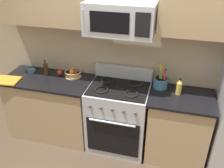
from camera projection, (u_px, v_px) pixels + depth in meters
wall_back at (126, 49)px, 3.20m from camera, size 8.00×0.10×2.60m
counter_left at (51, 107)px, 3.53m from camera, size 1.18×0.59×0.91m
range_oven at (118, 117)px, 3.30m from camera, size 0.76×0.63×1.09m
counter_right at (177, 127)px, 3.14m from camera, size 0.76×0.59×0.91m
microwave at (120, 18)px, 2.69m from camera, size 0.76×0.44×0.35m
utensil_crock at (161, 82)px, 3.08m from camera, size 0.18×0.18×0.33m
fruit_basket at (73, 73)px, 3.35m from camera, size 0.23×0.23×0.10m
apple_loose at (60, 73)px, 3.39m from camera, size 0.07×0.07×0.07m
cutting_board at (7, 80)px, 3.26m from camera, size 0.35×0.27×0.02m
bottle_oil at (179, 87)px, 2.93m from camera, size 0.07×0.07×0.21m
bottle_soy at (46, 68)px, 3.35m from camera, size 0.06×0.06×0.22m
prep_bowl at (31, 70)px, 3.48m from camera, size 0.11×0.11×0.04m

